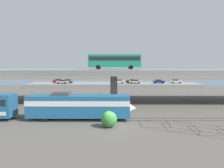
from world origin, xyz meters
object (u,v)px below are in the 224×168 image
at_px(parked_car_0, 119,81).
at_px(parked_car_7, 62,82).
at_px(train_locomotive, 84,105).
at_px(parked_car_1, 176,81).
at_px(parked_car_5, 135,82).
at_px(parked_car_2, 159,81).
at_px(parked_car_4, 132,81).
at_px(parked_car_3, 67,81).
at_px(transit_bus_on_overpass, 114,60).
at_px(parked_car_6, 59,81).

distance_m(parked_car_0, parked_car_7, 21.30).
bearing_deg(train_locomotive, parked_car_1, 60.81).
distance_m(parked_car_1, parked_car_5, 15.90).
height_order(parked_car_2, parked_car_7, same).
height_order(train_locomotive, parked_car_7, train_locomotive).
distance_m(parked_car_1, parked_car_4, 16.80).
xyz_separation_m(train_locomotive, parked_car_3, (-13.49, 50.91, -0.03)).
bearing_deg(parked_car_0, transit_bus_on_overpass, 87.06).
xyz_separation_m(parked_car_0, parked_car_1, (22.04, 0.66, 0.00)).
bearing_deg(transit_bus_on_overpass, parked_car_4, -101.72).
distance_m(parked_car_0, parked_car_4, 5.40).
bearing_deg(parked_car_5, parked_car_0, -9.31).
bearing_deg(train_locomotive, parked_car_7, 107.16).
height_order(parked_car_5, parked_car_7, same).
distance_m(train_locomotive, parked_car_1, 58.09).
distance_m(parked_car_3, parked_car_4, 25.03).
xyz_separation_m(transit_bus_on_overpass, parked_car_1, (23.69, 32.67, -7.15)).
distance_m(train_locomotive, parked_car_4, 52.58).
bearing_deg(parked_car_6, parked_car_3, -28.56).
height_order(train_locomotive, transit_bus_on_overpass, transit_bus_on_overpass).
distance_m(parked_car_1, parked_car_6, 45.81).
bearing_deg(parked_car_2, train_locomotive, -113.40).
height_order(parked_car_1, parked_car_4, same).
height_order(parked_car_0, parked_car_2, same).
height_order(parked_car_2, parked_car_4, same).
distance_m(parked_car_2, parked_car_7, 36.65).
relative_size(train_locomotive, parked_car_2, 3.77).
distance_m(train_locomotive, parked_car_0, 50.44).
relative_size(parked_car_0, parked_car_7, 1.07).
relative_size(train_locomotive, parked_car_5, 3.64).
bearing_deg(transit_bus_on_overpass, train_locomotive, 75.56).
bearing_deg(parked_car_5, parked_car_2, -173.52).
bearing_deg(parked_car_4, parked_car_5, 113.17).
bearing_deg(parked_car_6, train_locomotive, -71.82).
height_order(parked_car_4, parked_car_6, same).
bearing_deg(parked_car_0, parked_car_2, -179.93).
bearing_deg(parked_car_4, parked_car_7, 6.27).
bearing_deg(parked_car_3, parked_car_5, 175.86).
bearing_deg(parked_car_6, parked_car_1, -2.93).
bearing_deg(parked_car_6, parked_car_5, -7.65).
bearing_deg(parked_car_7, train_locomotive, 107.16).
height_order(transit_bus_on_overpass, parked_car_3, transit_bus_on_overpass).
xyz_separation_m(parked_car_1, parked_car_5, (-15.81, -1.68, -0.00)).
bearing_deg(parked_car_6, parked_car_2, -4.36).
bearing_deg(parked_car_0, parked_car_4, -166.60).
bearing_deg(transit_bus_on_overpass, parked_car_5, -104.25).
bearing_deg(parked_car_4, parked_car_6, -3.46).
bearing_deg(parked_car_5, transit_bus_on_overpass, 75.75).
distance_m(parked_car_3, parked_car_5, 26.07).
relative_size(parked_car_0, parked_car_5, 1.03).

